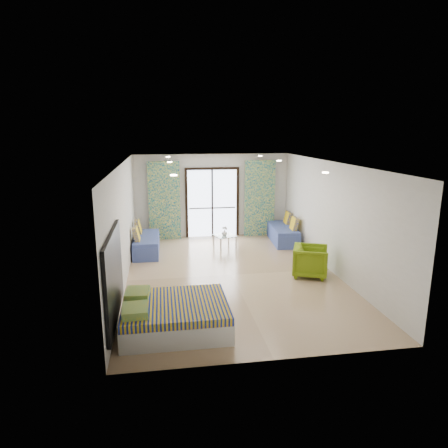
{
  "coord_description": "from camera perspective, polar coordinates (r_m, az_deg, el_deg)",
  "views": [
    {
      "loc": [
        -1.61,
        -9.04,
        3.43
      ],
      "look_at": [
        -0.11,
        0.55,
        1.15
      ],
      "focal_mm": 32.0,
      "sensor_mm": 36.0,
      "label": 1
    }
  ],
  "objects": [
    {
      "name": "floor",
      "position": [
        9.8,
        1.13,
        -7.27
      ],
      "size": [
        5.0,
        7.5,
        0.01
      ],
      "primitive_type": null,
      "color": "#9C7D5D",
      "rests_on": "ground"
    },
    {
      "name": "wall_left",
      "position": [
        9.32,
        -14.15,
        -0.09
      ],
      "size": [
        0.01,
        7.5,
        2.7
      ],
      "primitive_type": null,
      "color": "silver",
      "rests_on": "ground"
    },
    {
      "name": "downlight_f",
      "position": [
        12.43,
        5.19,
        9.66
      ],
      "size": [
        0.12,
        0.12,
        0.02
      ],
      "primitive_type": "cylinder",
      "color": "#FFE0B2",
      "rests_on": "ceiling"
    },
    {
      "name": "vase",
      "position": [
        11.86,
        0.07,
        -1.27
      ],
      "size": [
        0.2,
        0.21,
        0.17
      ],
      "primitive_type": "imported",
      "rotation": [
        0.0,
        0.0,
        0.24
      ],
      "color": "white",
      "rests_on": "coffee_table"
    },
    {
      "name": "wall_front",
      "position": [
        5.91,
        7.57,
        -7.54
      ],
      "size": [
        5.0,
        0.01,
        2.7
      ],
      "primitive_type": null,
      "color": "silver",
      "rests_on": "ground"
    },
    {
      "name": "downlight_a",
      "position": [
        7.08,
        -7.21,
        6.94
      ],
      "size": [
        0.12,
        0.12,
        0.02
      ],
      "primitive_type": "cylinder",
      "color": "#FFE0B2",
      "rests_on": "ceiling"
    },
    {
      "name": "downlight_e",
      "position": [
        12.07,
        -8.0,
        9.48
      ],
      "size": [
        0.12,
        0.12,
        0.02
      ],
      "primitive_type": "cylinder",
      "color": "#FFE0B2",
      "rests_on": "ceiling"
    },
    {
      "name": "daybed_right",
      "position": [
        12.7,
        8.46,
        -1.31
      ],
      "size": [
        0.83,
        1.84,
        0.88
      ],
      "rotation": [
        0.0,
        0.0,
        -0.08
      ],
      "color": "#3C4D90",
      "rests_on": "floor"
    },
    {
      "name": "curtain_left",
      "position": [
        12.8,
        -8.52,
        3.26
      ],
      "size": [
        1.0,
        0.1,
        2.5
      ],
      "primitive_type": "cube",
      "color": "beige",
      "rests_on": "floor"
    },
    {
      "name": "downlight_c",
      "position": [
        10.07,
        -7.78,
        8.77
      ],
      "size": [
        0.12,
        0.12,
        0.02
      ],
      "primitive_type": "cylinder",
      "color": "#FFE0B2",
      "rests_on": "ceiling"
    },
    {
      "name": "wall_back",
      "position": [
        13.06,
        -1.71,
        4.05
      ],
      "size": [
        5.0,
        0.01,
        2.7
      ],
      "primitive_type": null,
      "color": "silver",
      "rests_on": "ground"
    },
    {
      "name": "wall_right",
      "position": [
        10.15,
        15.21,
        0.91
      ],
      "size": [
        0.01,
        7.5,
        2.7
      ],
      "primitive_type": null,
      "color": "silver",
      "rests_on": "ground"
    },
    {
      "name": "downlight_b",
      "position": [
        7.69,
        14.29,
        7.13
      ],
      "size": [
        0.12,
        0.12,
        0.02
      ],
      "primitive_type": "cylinder",
      "color": "#FFE0B2",
      "rests_on": "ceiling"
    },
    {
      "name": "downlight_d",
      "position": [
        10.51,
        7.86,
        8.95
      ],
      "size": [
        0.12,
        0.12,
        0.02
      ],
      "primitive_type": "cylinder",
      "color": "#FFE0B2",
      "rests_on": "ceiling"
    },
    {
      "name": "balcony_door",
      "position": [
        13.04,
        -1.69,
        3.63
      ],
      "size": [
        1.76,
        0.08,
        2.28
      ],
      "color": "black",
      "rests_on": "floor"
    },
    {
      "name": "curtain_right",
      "position": [
        13.18,
        5.1,
        3.65
      ],
      "size": [
        1.0,
        0.1,
        2.5
      ],
      "primitive_type": "cube",
      "color": "beige",
      "rests_on": "floor"
    },
    {
      "name": "ceiling",
      "position": [
        9.21,
        1.2,
        8.66
      ],
      "size": [
        5.0,
        7.5,
        0.01
      ],
      "primitive_type": null,
      "color": "silver",
      "rests_on": "ground"
    },
    {
      "name": "balcony_rail",
      "position": [
        13.11,
        -1.69,
        2.31
      ],
      "size": [
        1.52,
        0.03,
        0.04
      ],
      "primitive_type": "cube",
      "color": "#595451",
      "rests_on": "balcony_door"
    },
    {
      "name": "headboard",
      "position": [
        6.98,
        -15.47,
        -7.23
      ],
      "size": [
        0.06,
        2.1,
        1.5
      ],
      "primitive_type": "cube",
      "color": "black",
      "rests_on": "floor"
    },
    {
      "name": "daybed_left",
      "position": [
        11.65,
        -11.07,
        -2.77
      ],
      "size": [
        0.71,
        1.79,
        0.88
      ],
      "rotation": [
        0.0,
        0.0,
        -0.01
      ],
      "color": "#3C4D90",
      "rests_on": "floor"
    },
    {
      "name": "switch_plate",
      "position": [
        8.16,
        -14.59,
        -4.19
      ],
      "size": [
        0.02,
        0.1,
        0.1
      ],
      "primitive_type": "cube",
      "color": "silver",
      "rests_on": "wall_left"
    },
    {
      "name": "coffee_table",
      "position": [
        11.92,
        0.11,
        -1.81
      ],
      "size": [
        0.71,
        0.71,
        0.66
      ],
      "rotation": [
        0.0,
        0.0,
        0.29
      ],
      "color": "silver",
      "rests_on": "floor"
    },
    {
      "name": "armchair",
      "position": [
        9.84,
        12.26,
        -4.99
      ],
      "size": [
        0.98,
        1.01,
        0.81
      ],
      "primitive_type": "imported",
      "rotation": [
        0.0,
        0.0,
        1.19
      ],
      "color": "#6A8B11",
      "rests_on": "floor"
    },
    {
      "name": "bed",
      "position": [
        7.24,
        -7.12,
        -12.83
      ],
      "size": [
        1.84,
        1.5,
        0.64
      ],
      "color": "silver",
      "rests_on": "floor"
    }
  ]
}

